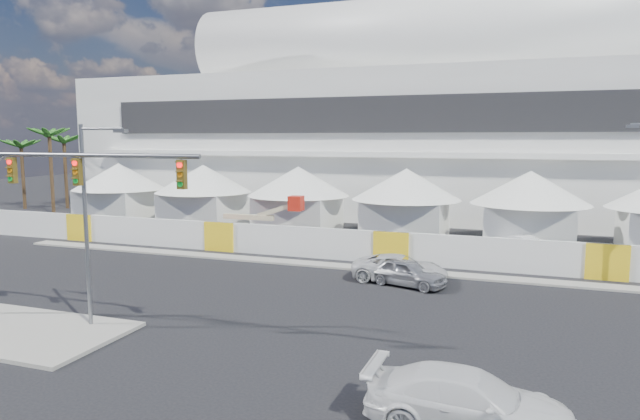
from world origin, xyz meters
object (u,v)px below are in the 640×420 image
(pickup_near, at_px, (469,402))
(boom_lift, at_px, (242,231))
(traffic_mast, at_px, (5,214))
(sedan_silver, at_px, (407,272))
(pickup_curb, at_px, (400,268))
(lot_car_a, at_px, (527,246))
(streetlight_median, at_px, (89,212))

(pickup_near, distance_m, boom_lift, 28.36)
(traffic_mast, bearing_deg, sedan_silver, 38.71)
(pickup_curb, xyz_separation_m, traffic_mast, (-13.92, -12.46, 3.92))
(lot_car_a, bearing_deg, pickup_near, -159.49)
(sedan_silver, relative_size, lot_car_a, 1.07)
(pickup_curb, bearing_deg, lot_car_a, -37.01)
(lot_car_a, bearing_deg, sedan_silver, 174.14)
(pickup_curb, bearing_deg, boom_lift, 60.16)
(streetlight_median, bearing_deg, lot_car_a, 52.00)
(pickup_curb, xyz_separation_m, pickup_near, (5.00, -15.14, 0.09))
(traffic_mast, xyz_separation_m, streetlight_median, (3.76, 0.64, 0.18))
(pickup_near, bearing_deg, sedan_silver, 18.05)
(sedan_silver, height_order, traffic_mast, traffic_mast)
(sedan_silver, distance_m, pickup_near, 14.97)
(sedan_silver, distance_m, boom_lift, 15.58)
(traffic_mast, height_order, boom_lift, traffic_mast)
(traffic_mast, bearing_deg, boom_lift, 87.42)
(sedan_silver, xyz_separation_m, traffic_mast, (-14.48, -11.61, 3.92))
(pickup_near, xyz_separation_m, streetlight_median, (-15.16, 3.32, 4.01))
(pickup_near, relative_size, boom_lift, 0.76)
(streetlight_median, bearing_deg, traffic_mast, -170.38)
(lot_car_a, xyz_separation_m, traffic_mast, (-20.44, -21.98, 3.99))
(pickup_curb, xyz_separation_m, streetlight_median, (-10.16, -11.82, 4.10))
(sedan_silver, xyz_separation_m, boom_lift, (-13.61, 7.57, 0.28))
(traffic_mast, bearing_deg, streetlight_median, 9.62)
(pickup_near, bearing_deg, streetlight_median, 78.41)
(sedan_silver, bearing_deg, boom_lift, 77.32)
(sedan_silver, bearing_deg, pickup_near, -146.34)
(traffic_mast, bearing_deg, pickup_near, -8.08)
(boom_lift, bearing_deg, traffic_mast, -93.68)
(lot_car_a, xyz_separation_m, streetlight_median, (-16.68, -21.35, 4.17))
(pickup_curb, relative_size, streetlight_median, 0.63)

